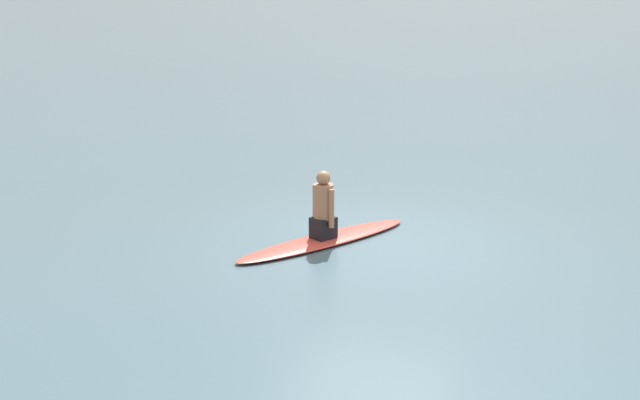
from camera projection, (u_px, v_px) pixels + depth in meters
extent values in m
plane|color=slate|center=(372.00, 240.00, 14.84)|extent=(400.00, 400.00, 0.00)
ellipsoid|color=#D84C3F|center=(323.00, 240.00, 14.70)|extent=(1.89, 3.24, 0.08)
cube|color=black|center=(323.00, 228.00, 14.65)|extent=(0.39, 0.42, 0.32)
cylinder|color=#9E7051|center=(323.00, 202.00, 14.54)|extent=(0.39, 0.39, 0.53)
sphere|color=#9E7051|center=(323.00, 178.00, 14.45)|extent=(0.21, 0.21, 0.21)
cylinder|color=#9E7051|center=(315.00, 204.00, 14.69)|extent=(0.11, 0.11, 0.59)
cylinder|color=#9E7051|center=(331.00, 209.00, 14.43)|extent=(0.11, 0.11, 0.59)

